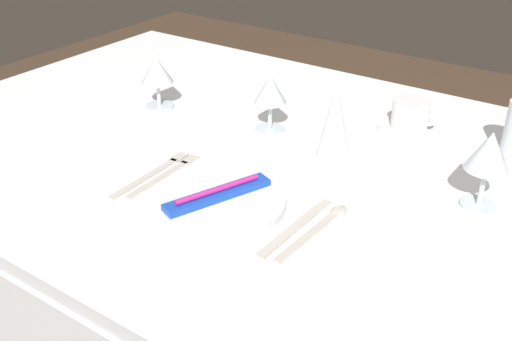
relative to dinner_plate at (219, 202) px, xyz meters
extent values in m
cube|color=white|center=(0.00, 0.23, -0.03)|extent=(1.80, 1.10, 0.04)
cube|color=white|center=(0.00, 0.78, -0.14)|extent=(1.80, 0.01, 0.18)
cylinder|color=brown|center=(-0.80, 0.68, -0.40)|extent=(0.07, 0.07, 0.70)
cylinder|color=white|center=(0.00, 0.00, 0.00)|extent=(0.25, 0.25, 0.02)
cube|color=blue|center=(0.00, 0.00, 0.02)|extent=(0.11, 0.21, 0.01)
cylinder|color=#CC268C|center=(0.00, 0.00, 0.03)|extent=(0.07, 0.16, 0.01)
cube|color=beige|center=(-0.16, 0.01, -0.01)|extent=(0.02, 0.17, 0.00)
cube|color=beige|center=(-0.16, 0.10, -0.01)|extent=(0.02, 0.04, 0.00)
cube|color=beige|center=(-0.18, -0.01, -0.01)|extent=(0.02, 0.19, 0.00)
cube|color=beige|center=(-0.18, 0.10, -0.01)|extent=(0.02, 0.04, 0.00)
cube|color=beige|center=(0.15, 0.00, -0.01)|extent=(0.02, 0.18, 0.00)
cube|color=beige|center=(0.16, 0.10, -0.01)|extent=(0.02, 0.06, 0.00)
cube|color=beige|center=(0.18, 0.01, -0.01)|extent=(0.02, 0.18, 0.00)
ellipsoid|color=beige|center=(0.19, 0.11, -0.01)|extent=(0.03, 0.04, 0.01)
cylinder|color=white|center=(0.16, 0.51, 0.00)|extent=(0.14, 0.14, 0.01)
cylinder|color=white|center=(0.16, 0.51, 0.03)|extent=(0.08, 0.08, 0.06)
torus|color=white|center=(0.20, 0.51, 0.04)|extent=(0.04, 0.01, 0.04)
cylinder|color=silver|center=(-0.41, 0.28, -0.01)|extent=(0.07, 0.07, 0.01)
cylinder|color=silver|center=(-0.41, 0.28, 0.03)|extent=(0.01, 0.01, 0.06)
cone|color=silver|center=(-0.41, 0.28, 0.09)|extent=(0.08, 0.08, 0.06)
cylinder|color=silver|center=(0.39, 0.27, -0.01)|extent=(0.07, 0.07, 0.01)
cylinder|color=silver|center=(0.39, 0.27, 0.03)|extent=(0.01, 0.01, 0.07)
cone|color=silver|center=(0.39, 0.27, 0.11)|extent=(0.08, 0.08, 0.07)
cylinder|color=silver|center=(-0.10, 0.33, -0.01)|extent=(0.07, 0.07, 0.01)
cylinder|color=silver|center=(-0.10, 0.33, 0.03)|extent=(0.01, 0.01, 0.06)
cone|color=silver|center=(-0.10, 0.33, 0.09)|extent=(0.07, 0.07, 0.06)
cone|color=white|center=(0.08, 0.29, 0.08)|extent=(0.07, 0.07, 0.17)
camera|label=1|loc=(0.59, -0.73, 0.58)|focal=42.33mm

